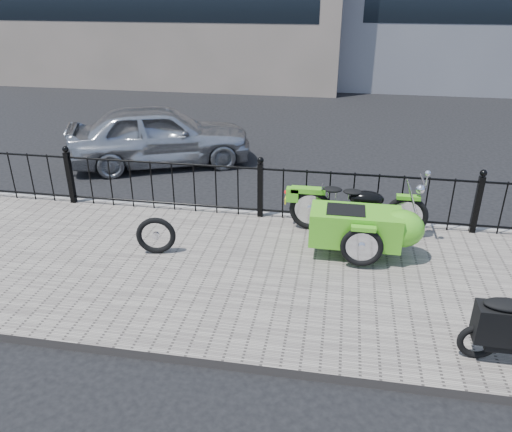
# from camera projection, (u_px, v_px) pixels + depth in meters

# --- Properties ---
(ground) EXTENTS (120.00, 120.00, 0.00)m
(ground) POSITION_uv_depth(u_px,v_px,m) (246.00, 259.00, 7.58)
(ground) COLOR black
(ground) RESTS_ON ground
(sidewalk) EXTENTS (30.00, 3.80, 0.12)m
(sidewalk) POSITION_uv_depth(u_px,v_px,m) (239.00, 273.00, 7.11)
(sidewalk) COLOR #675F57
(sidewalk) RESTS_ON ground
(curb) EXTENTS (30.00, 0.10, 0.12)m
(curb) POSITION_uv_depth(u_px,v_px,m) (262.00, 216.00, 8.84)
(curb) COLOR gray
(curb) RESTS_ON ground
(iron_fence) EXTENTS (14.11, 0.11, 1.08)m
(iron_fence) POSITION_uv_depth(u_px,v_px,m) (260.00, 191.00, 8.49)
(iron_fence) COLOR black
(iron_fence) RESTS_ON sidewalk
(motorcycle_sidecar) EXTENTS (2.28, 1.48, 0.98)m
(motorcycle_sidecar) POSITION_uv_depth(u_px,v_px,m) (367.00, 223.00, 7.35)
(motorcycle_sidecar) COLOR black
(motorcycle_sidecar) RESTS_ON sidewalk
(spare_tire) EXTENTS (0.59, 0.21, 0.59)m
(spare_tire) POSITION_uv_depth(u_px,v_px,m) (156.00, 236.00, 7.38)
(spare_tire) COLOR black
(spare_tire) RESTS_ON sidewalk
(sedan_car) EXTENTS (4.37, 3.05, 1.38)m
(sedan_car) POSITION_uv_depth(u_px,v_px,m) (160.00, 135.00, 11.24)
(sedan_car) COLOR #A3A5AA
(sedan_car) RESTS_ON ground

